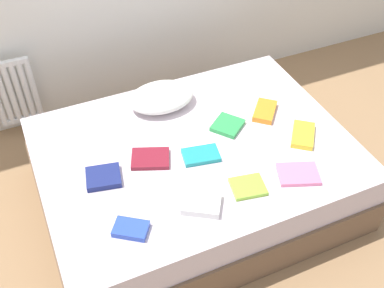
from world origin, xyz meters
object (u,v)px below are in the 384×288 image
(textbook_navy, at_px, (103,177))
(textbook_orange, at_px, (265,111))
(radiator, at_px, (15,92))
(textbook_pink, at_px, (298,174))
(textbook_lime, at_px, (248,187))
(pillow, at_px, (161,97))
(textbook_yellow, at_px, (303,135))
(textbook_blue, at_px, (131,229))
(textbook_maroon, at_px, (150,158))
(textbook_green, at_px, (228,125))
(bed, at_px, (195,174))
(textbook_white, at_px, (201,203))
(textbook_teal, at_px, (201,155))

(textbook_navy, height_order, textbook_orange, textbook_orange)
(textbook_orange, bearing_deg, radiator, 95.85)
(textbook_pink, relative_size, textbook_lime, 1.25)
(pillow, xyz_separation_m, textbook_yellow, (0.72, -0.69, -0.05))
(radiator, height_order, textbook_lime, radiator)
(textbook_blue, distance_m, textbook_lime, 0.72)
(radiator, bearing_deg, textbook_maroon, -60.89)
(textbook_blue, bearing_deg, textbook_pink, 34.05)
(radiator, relative_size, textbook_green, 2.92)
(textbook_green, distance_m, textbook_lime, 0.55)
(bed, relative_size, textbook_white, 9.38)
(textbook_maroon, bearing_deg, pillow, 83.33)
(textbook_maroon, bearing_deg, radiator, 140.81)
(textbook_teal, height_order, textbook_maroon, textbook_maroon)
(textbook_orange, height_order, textbook_lime, textbook_orange)
(textbook_yellow, bearing_deg, textbook_maroon, 116.09)
(textbook_lime, bearing_deg, bed, 117.52)
(textbook_pink, bearing_deg, textbook_teal, 161.65)
(bed, height_order, textbook_maroon, textbook_maroon)
(textbook_navy, height_order, textbook_blue, same)
(textbook_green, xyz_separation_m, textbook_lime, (-0.14, -0.53, -0.00))
(pillow, xyz_separation_m, textbook_green, (0.32, -0.40, -0.05))
(textbook_blue, bearing_deg, textbook_white, 35.55)
(pillow, bearing_deg, radiator, 142.39)
(textbook_blue, bearing_deg, textbook_maroon, 93.93)
(pillow, height_order, textbook_white, pillow)
(textbook_orange, relative_size, textbook_green, 1.21)
(bed, distance_m, textbook_navy, 0.67)
(textbook_orange, xyz_separation_m, textbook_teal, (-0.58, -0.21, -0.01))
(textbook_teal, xyz_separation_m, textbook_green, (0.28, 0.18, 0.00))
(textbook_orange, bearing_deg, pillow, 99.78)
(bed, relative_size, textbook_navy, 9.94)
(textbook_white, relative_size, textbook_maroon, 0.92)
(bed, xyz_separation_m, textbook_teal, (-0.01, -0.10, 0.27))
(pillow, distance_m, textbook_green, 0.51)
(radiator, distance_m, textbook_lime, 1.99)
(textbook_teal, bearing_deg, textbook_orange, 30.35)
(textbook_lime, height_order, textbook_yellow, textbook_yellow)
(textbook_navy, relative_size, textbook_green, 1.06)
(textbook_pink, xyz_separation_m, textbook_teal, (-0.47, 0.38, 0.00))
(radiator, height_order, textbook_green, radiator)
(pillow, xyz_separation_m, textbook_teal, (0.04, -0.58, -0.06))
(textbook_teal, relative_size, textbook_maroon, 0.98)
(textbook_yellow, bearing_deg, radiator, 87.36)
(textbook_white, xyz_separation_m, textbook_lime, (0.30, 0.01, -0.01))
(textbook_white, bearing_deg, bed, 102.39)
(bed, relative_size, textbook_maroon, 8.66)
(bed, relative_size, textbook_teal, 8.84)
(textbook_orange, bearing_deg, textbook_pink, -149.93)
(textbook_green, bearing_deg, textbook_yellow, 16.77)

